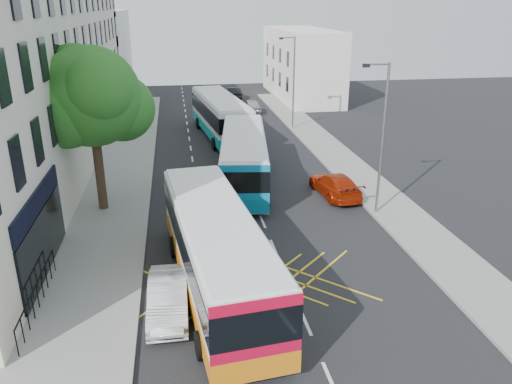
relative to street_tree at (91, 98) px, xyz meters
name	(u,v)px	position (x,y,z in m)	size (l,w,h in m)	color
ground	(330,380)	(8.51, -14.97, -6.29)	(120.00, 120.00, 0.00)	black
pavement_left	(104,209)	(0.01, 0.03, -6.22)	(5.00, 70.00, 0.15)	gray
pavement_right	(376,192)	(16.01, 0.03, -6.22)	(3.00, 70.00, 0.15)	gray
terrace_main	(26,68)	(-5.49, 9.52, 0.46)	(8.30, 45.00, 13.50)	beige
terrace_far	(93,53)	(-5.49, 40.03, -1.29)	(8.00, 20.00, 10.00)	silver
building_right	(301,64)	(19.51, 33.03, -2.29)	(6.00, 18.00, 8.00)	silver
street_tree	(91,98)	(0.00, 0.00, 0.00)	(6.30, 5.70, 8.80)	#382619
lamp_near	(381,132)	(14.71, -2.97, -1.68)	(1.45, 0.15, 8.00)	slate
lamp_far	(293,78)	(14.71, 17.03, -1.68)	(1.45, 0.15, 8.00)	slate
railings	(37,295)	(-1.19, -9.67, -5.57)	(0.08, 5.60, 1.14)	black
bus_near	(216,250)	(5.55, -9.20, -4.52)	(4.05, 12.17, 3.36)	silver
bus_mid	(244,158)	(8.36, 3.03, -4.57)	(4.24, 11.90, 3.28)	silver
bus_far	(220,116)	(8.05, 15.43, -4.47)	(4.26, 12.52, 3.45)	silver
parked_car_silver	(168,298)	(3.61, -10.59, -5.62)	(1.43, 4.10, 1.35)	#B3B5BC
red_hatchback	(335,185)	(13.46, 0.16, -5.61)	(1.90, 4.69, 1.36)	#A62307
distant_car_grey	(216,110)	(8.36, 23.62, -5.67)	(2.05, 4.44, 1.23)	#414549
distant_car_silver	(251,106)	(12.21, 25.01, -5.60)	(1.63, 4.05, 1.38)	#A8AAAF
distant_car_dark	(234,93)	(11.36, 33.47, -5.62)	(1.41, 4.05, 1.33)	black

